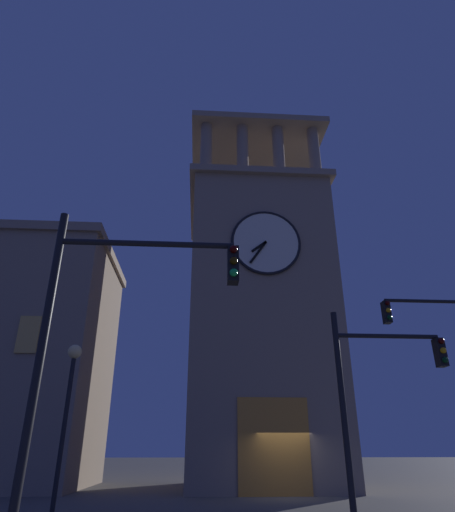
{
  "coord_description": "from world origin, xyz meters",
  "views": [
    {
      "loc": [
        3.89,
        20.2,
        1.82
      ],
      "look_at": [
        2.25,
        -4.76,
        12.94
      ],
      "focal_mm": 30.59,
      "sensor_mm": 36.0,
      "label": 1
    }
  ],
  "objects_px": {
    "clocktower": "(257,321)",
    "traffic_signal_mid": "(378,383)",
    "street_lamp": "(69,392)",
    "traffic_signal_far": "(108,319)"
  },
  "relations": [
    {
      "from": "clocktower",
      "to": "traffic_signal_mid",
      "type": "height_order",
      "value": "clocktower"
    },
    {
      "from": "clocktower",
      "to": "street_lamp",
      "type": "distance_m",
      "value": 13.96
    },
    {
      "from": "clocktower",
      "to": "traffic_signal_far",
      "type": "relative_size",
      "value": 3.77
    },
    {
      "from": "clocktower",
      "to": "traffic_signal_mid",
      "type": "xyz_separation_m",
      "value": [
        -1.23,
        13.62,
        -5.37
      ]
    },
    {
      "from": "traffic_signal_mid",
      "to": "traffic_signal_far",
      "type": "relative_size",
      "value": 0.85
    },
    {
      "from": "clocktower",
      "to": "traffic_signal_far",
      "type": "xyz_separation_m",
      "value": [
        5.11,
        16.96,
        -4.71
      ]
    },
    {
      "from": "clocktower",
      "to": "traffic_signal_mid",
      "type": "distance_m",
      "value": 14.69
    },
    {
      "from": "traffic_signal_mid",
      "to": "clocktower",
      "type": "bearing_deg",
      "value": -84.86
    },
    {
      "from": "clocktower",
      "to": "street_lamp",
      "type": "xyz_separation_m",
      "value": [
        7.39,
        10.59,
        -5.3
      ]
    },
    {
      "from": "clocktower",
      "to": "street_lamp",
      "type": "bearing_deg",
      "value": 55.11
    }
  ]
}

